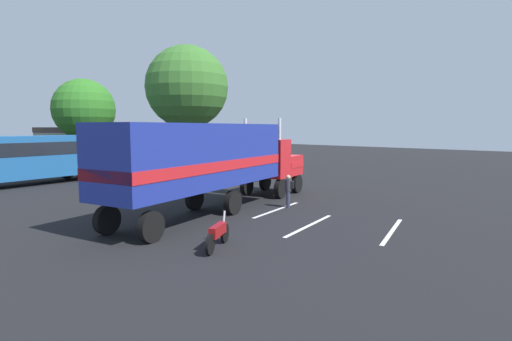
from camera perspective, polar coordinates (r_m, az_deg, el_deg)
ground_plane at (r=24.72m, az=2.17°, el=-3.23°), size 120.00×120.00×0.00m
lane_stripe_near at (r=19.84m, az=2.95°, el=-5.51°), size 4.33×1.10×0.01m
lane_stripe_mid at (r=16.84m, az=7.49°, el=-7.64°), size 4.34×1.07×0.01m
lane_stripe_far at (r=16.67m, az=18.53°, el=-8.05°), size 4.26×1.41×0.01m
semi_truck at (r=19.16m, az=-5.90°, el=1.66°), size 14.32×6.02×4.50m
person_bystander at (r=20.38m, az=4.59°, el=-2.68°), size 0.43×0.48×1.63m
parked_bus at (r=32.06m, az=-30.38°, el=1.79°), size 11.27×4.36×3.40m
motorcycle at (r=13.62m, az=-5.37°, el=-8.85°), size 1.88×1.13×1.12m
tree_left at (r=36.35m, az=-9.66°, el=11.44°), size 7.12×7.12×11.03m
tree_center at (r=40.31m, az=-22.98°, el=7.87°), size 5.51×5.51×8.37m
building_backdrop at (r=47.75m, az=-18.68°, el=3.58°), size 16.96×9.88×4.01m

